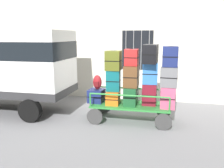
# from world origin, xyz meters

# --- Properties ---
(ground_plane) EXTENTS (40.00, 40.00, 0.00)m
(ground_plane) POSITION_xyz_m (0.00, 0.00, 0.00)
(ground_plane) COLOR gray
(building_wall) EXTENTS (12.00, 0.38, 5.00)m
(building_wall) POSITION_xyz_m (0.00, 2.64, 2.50)
(building_wall) COLOR silver
(building_wall) RESTS_ON ground
(van) EXTENTS (4.63, 1.95, 2.72)m
(van) POSITION_xyz_m (-4.11, 0.15, 1.67)
(van) COLOR white
(van) RESTS_ON ground
(luggage_cart) EXTENTS (2.42, 1.13, 0.52)m
(luggage_cart) POSITION_xyz_m (0.28, -0.00, 0.41)
(luggage_cart) COLOR #2D8438
(luggage_cart) RESTS_ON ground
(cart_railing) EXTENTS (2.29, 0.99, 0.41)m
(cart_railing) POSITION_xyz_m (0.28, -0.00, 0.86)
(cart_railing) COLOR #2D8438
(cart_railing) RESTS_ON luggage_cart
(suitcase_left_bottom) EXTENTS (0.49, 0.51, 0.41)m
(suitcase_left_bottom) POSITION_xyz_m (-0.80, 0.02, 0.72)
(suitcase_left_bottom) COLOR navy
(suitcase_left_bottom) RESTS_ON luggage_cart
(suitcase_midleft_bottom) EXTENTS (0.43, 0.68, 0.40)m
(suitcase_midleft_bottom) POSITION_xyz_m (-0.26, -0.02, 0.71)
(suitcase_midleft_bottom) COLOR orange
(suitcase_midleft_bottom) RESTS_ON luggage_cart
(suitcase_midleft_middle) EXTENTS (0.43, 0.40, 0.62)m
(suitcase_midleft_middle) POSITION_xyz_m (-0.26, 0.00, 1.22)
(suitcase_midleft_middle) COLOR #0F5960
(suitcase_midleft_middle) RESTS_ON suitcase_midleft_bottom
(suitcase_midleft_top) EXTENTS (0.45, 0.44, 0.58)m
(suitcase_midleft_top) POSITION_xyz_m (-0.26, 0.01, 1.83)
(suitcase_midleft_top) COLOR #4C5119
(suitcase_midleft_top) RESTS_ON suitcase_midleft_middle
(suitcase_center_bottom) EXTENTS (0.38, 0.73, 0.55)m
(suitcase_center_bottom) POSITION_xyz_m (0.28, 0.02, 0.79)
(suitcase_center_bottom) COLOR #194C28
(suitcase_center_bottom) RESTS_ON luggage_cart
(suitcase_center_middle) EXTENTS (0.42, 0.61, 0.62)m
(suitcase_center_middle) POSITION_xyz_m (0.28, 0.02, 1.38)
(suitcase_center_middle) COLOR brown
(suitcase_center_middle) RESTS_ON suitcase_center_bottom
(suitcase_center_top) EXTENTS (0.40, 0.37, 0.48)m
(suitcase_center_top) POSITION_xyz_m (0.28, 0.02, 1.93)
(suitcase_center_top) COLOR #B21E1E
(suitcase_center_top) RESTS_ON suitcase_center_middle
(suitcase_midright_bottom) EXTENTS (0.42, 0.30, 0.64)m
(suitcase_midright_bottom) POSITION_xyz_m (0.83, 0.03, 0.84)
(suitcase_midright_bottom) COLOR maroon
(suitcase_midright_bottom) RESTS_ON luggage_cart
(suitcase_midright_middle) EXTENTS (0.45, 0.32, 0.62)m
(suitcase_midright_middle) POSITION_xyz_m (0.83, 0.03, 1.47)
(suitcase_midright_middle) COLOR #3372C6
(suitcase_midright_middle) RESTS_ON suitcase_midright_bottom
(suitcase_midright_top) EXTENTS (0.42, 0.80, 0.53)m
(suitcase_midright_top) POSITION_xyz_m (0.83, 0.01, 2.04)
(suitcase_midright_top) COLOR black
(suitcase_midright_top) RESTS_ON suitcase_midright_middle
(suitcase_right_bottom) EXTENTS (0.45, 0.63, 0.62)m
(suitcase_right_bottom) POSITION_xyz_m (1.37, -0.03, 0.82)
(suitcase_right_bottom) COLOR #CC4C72
(suitcase_right_bottom) RESTS_ON luggage_cart
(suitcase_right_middle) EXTENTS (0.50, 0.57, 0.56)m
(suitcase_right_middle) POSITION_xyz_m (1.37, -0.04, 1.41)
(suitcase_right_middle) COLOR slate
(suitcase_right_middle) RESTS_ON suitcase_right_bottom
(suitcase_right_top) EXTENTS (0.43, 0.38, 0.57)m
(suitcase_right_top) POSITION_xyz_m (1.37, -0.04, 1.98)
(suitcase_right_top) COLOR navy
(suitcase_right_top) RESTS_ON suitcase_right_middle
(backpack) EXTENTS (0.27, 0.22, 0.44)m
(backpack) POSITION_xyz_m (-0.77, 0.03, 1.14)
(backpack) COLOR maroon
(backpack) RESTS_ON suitcase_left_bottom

